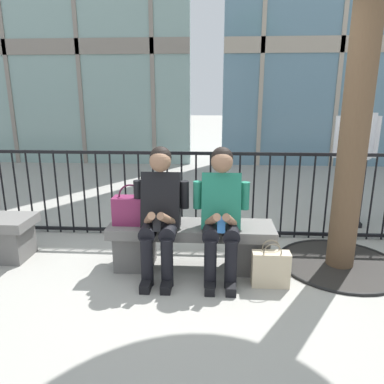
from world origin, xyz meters
TOP-DOWN VIEW (x-y plane):
  - ground_plane at (0.00, 0.00)m, footprint 60.00×60.00m
  - stone_bench at (0.00, 0.00)m, footprint 1.60×0.44m
  - seated_person_with_phone at (-0.28, -0.13)m, footprint 0.52×0.66m
  - seated_person_companion at (0.28, -0.13)m, footprint 0.52×0.66m
  - handbag_on_bench at (-0.58, -0.01)m, footprint 0.35×0.17m
  - shopping_bag at (0.73, -0.32)m, footprint 0.33×0.14m
  - bystander_at_railing at (1.99, 1.37)m, footprint 0.55×0.40m
  - plaza_railing at (0.00, 0.85)m, footprint 9.23×0.04m

SIDE VIEW (x-z plane):
  - ground_plane at x=0.00m, z-range 0.00..0.00m
  - shopping_bag at x=0.73m, z-range -0.04..0.38m
  - stone_bench at x=0.00m, z-range 0.05..0.50m
  - plaza_railing at x=0.00m, z-range 0.01..1.04m
  - handbag_on_bench at x=-0.58m, z-range 0.39..0.79m
  - seated_person_with_phone at x=-0.28m, z-range 0.04..1.26m
  - seated_person_companion at x=0.28m, z-range 0.04..1.26m
  - bystander_at_railing at x=1.99m, z-range 0.15..1.86m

